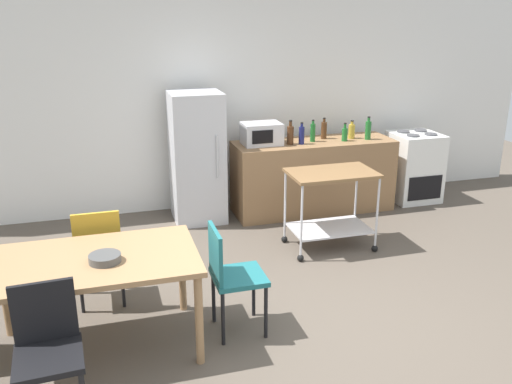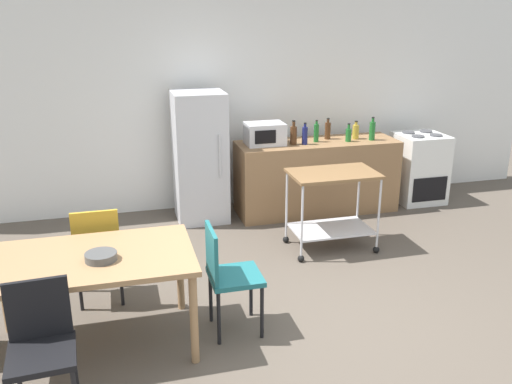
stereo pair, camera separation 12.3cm
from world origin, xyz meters
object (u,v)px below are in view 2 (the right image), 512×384
Objects in this scene: refrigerator at (200,157)px; bottle_soda at (316,133)px; dining_table at (90,266)px; bottle_sparkling_water at (328,130)px; microwave at (265,134)px; bottle_olive_oil at (356,131)px; chair_teal at (227,272)px; bottle_wine at (372,130)px; fruit_bowl at (101,257)px; chair_mustard at (98,248)px; bottle_soy_sauce at (305,135)px; bottle_sesame_oil at (348,134)px; kitchen_cart at (332,197)px; bottle_vinegar at (293,135)px; chair_black at (41,343)px; stove_oven at (419,168)px.

bottle_soda is at bearing -4.37° from refrigerator.
dining_table is at bearing -116.25° from refrigerator.
refrigerator is 5.87× the size of bottle_sparkling_water.
microwave reaches higher than bottle_olive_oil.
chair_teal is 3.91× the size of bottle_olive_oil.
chair_teal is 3.33m from bottle_wine.
bottle_wine is at bearing 35.86° from fruit_bowl.
refrigerator is (1.18, 1.78, 0.26)m from chair_mustard.
bottle_soy_sauce is (2.46, 2.27, 0.34)m from dining_table.
bottle_sparkling_water is 0.27m from bottle_sesame_oil.
chair_teal is 3.30× the size of bottle_soda.
kitchen_cart is (1.19, -1.23, -0.20)m from refrigerator.
microwave is at bearing -175.15° from bottle_sparkling_water.
bottle_soy_sauce is at bearing 87.15° from kitchen_cart.
bottle_olive_oil reaches higher than fruit_bowl.
bottle_sesame_oil is at bearing 179.62° from bottle_wine.
bottle_sparkling_water is (0.42, 1.23, 0.44)m from kitchen_cart.
bottle_vinegar is 1.02m from bottle_wine.
bottle_sparkling_water reaches higher than microwave.
refrigerator is 1.70× the size of kitchen_cart.
refrigerator is 5.84× the size of bottle_soy_sauce.
bottle_soy_sauce reaches higher than dining_table.
bottle_sesame_oil is 0.99× the size of bottle_olive_oil.
bottle_olive_oil reaches higher than kitchen_cart.
chair_black is at bearing 116.03° from chair_teal.
bottle_soda is 1.20× the size of bottle_sesame_oil.
bottle_soy_sauce reaches higher than kitchen_cart.
chair_black is at bearing -113.03° from dining_table.
chair_mustard is 3.92× the size of fruit_bowl.
chair_mustard is 0.97× the size of stove_oven.
chair_mustard is 0.98× the size of kitchen_cart.
refrigerator reaches higher than kitchen_cart.
bottle_soda reaches higher than bottle_sparkling_water.
chair_mustard is 3.91× the size of bottle_olive_oil.
chair_teal is 0.97× the size of stove_oven.
bottle_vinegar reaches higher than chair_black.
stove_oven reaches higher than dining_table.
bottle_sparkling_water is at bearing 176.40° from stove_oven.
bottle_sparkling_water is at bearing -0.02° from refrigerator.
chair_teal is at bearing -131.77° from bottle_olive_oil.
bottle_olive_oil is (0.77, 1.14, 0.42)m from kitchen_cart.
bottle_vinegar is 0.14m from bottle_soy_sauce.
refrigerator is (1.21, 2.46, 0.10)m from dining_table.
bottle_soda is 1.02× the size of bottle_sparkling_water.
chair_black is 4.25m from bottle_soda.
bottle_wine is (0.51, -0.19, 0.01)m from bottle_sparkling_water.
bottle_soy_sauce is at bearing -152.27° from bottle_sparkling_water.
stove_oven is 2.00× the size of microwave.
chair_teal is at bearing -122.13° from bottle_soy_sauce.
microwave is at bearing 179.74° from stove_oven.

